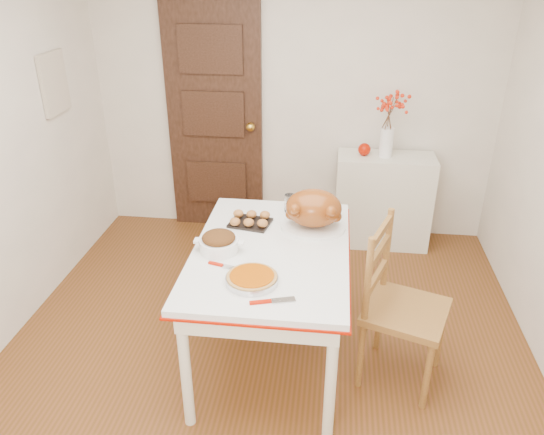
# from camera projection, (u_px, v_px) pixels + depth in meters

# --- Properties ---
(floor) EXTENTS (3.50, 4.00, 0.00)m
(floor) POSITION_uv_depth(u_px,v_px,m) (263.00, 369.00, 3.34)
(floor) COLOR #523110
(floor) RESTS_ON ground
(wall_back) EXTENTS (3.50, 0.00, 2.50)m
(wall_back) POSITION_uv_depth(u_px,v_px,m) (293.00, 97.00, 4.55)
(wall_back) COLOR beige
(wall_back) RESTS_ON ground
(door_back) EXTENTS (0.85, 0.06, 2.06)m
(door_back) POSITION_uv_depth(u_px,v_px,m) (215.00, 120.00, 4.70)
(door_back) COLOR #3F2419
(door_back) RESTS_ON ground
(photo_board) EXTENTS (0.03, 0.35, 0.45)m
(photo_board) POSITION_uv_depth(u_px,v_px,m) (54.00, 83.00, 3.92)
(photo_board) COLOR beige
(photo_board) RESTS_ON ground
(sideboard) EXTENTS (0.83, 0.37, 0.83)m
(sideboard) POSITION_uv_depth(u_px,v_px,m) (383.00, 200.00, 4.64)
(sideboard) COLOR beige
(sideboard) RESTS_ON floor
(kitchen_table) EXTENTS (0.93, 1.35, 0.81)m
(kitchen_table) POSITION_uv_depth(u_px,v_px,m) (271.00, 305.00, 3.27)
(kitchen_table) COLOR silver
(kitchen_table) RESTS_ON floor
(chair_oak) EXTENTS (0.58, 0.58, 1.03)m
(chair_oak) POSITION_uv_depth(u_px,v_px,m) (407.00, 308.00, 3.07)
(chair_oak) COLOR olive
(chair_oak) RESTS_ON floor
(berry_vase) EXTENTS (0.27, 0.27, 0.51)m
(berry_vase) POSITION_uv_depth(u_px,v_px,m) (388.00, 127.00, 4.35)
(berry_vase) COLOR white
(berry_vase) RESTS_ON sideboard
(apple) EXTENTS (0.11, 0.11, 0.11)m
(apple) POSITION_uv_depth(u_px,v_px,m) (364.00, 149.00, 4.46)
(apple) COLOR #A41000
(apple) RESTS_ON sideboard
(turkey_platter) EXTENTS (0.46, 0.39, 0.26)m
(turkey_platter) POSITION_uv_depth(u_px,v_px,m) (314.00, 210.00, 3.26)
(turkey_platter) COLOR #7F360F
(turkey_platter) RESTS_ON kitchen_table
(pumpkin_pie) EXTENTS (0.36, 0.36, 0.06)m
(pumpkin_pie) POSITION_uv_depth(u_px,v_px,m) (252.00, 278.00, 2.76)
(pumpkin_pie) COLOR #9F4200
(pumpkin_pie) RESTS_ON kitchen_table
(stuffing_dish) EXTENTS (0.35, 0.31, 0.11)m
(stuffing_dish) POSITION_uv_depth(u_px,v_px,m) (219.00, 242.00, 3.04)
(stuffing_dish) COLOR #643211
(stuffing_dish) RESTS_ON kitchen_table
(rolls_tray) EXTENTS (0.28, 0.24, 0.07)m
(rolls_tray) POSITION_uv_depth(u_px,v_px,m) (250.00, 219.00, 3.36)
(rolls_tray) COLOR #B96D34
(rolls_tray) RESTS_ON kitchen_table
(pie_server) EXTENTS (0.24, 0.13, 0.01)m
(pie_server) POSITION_uv_depth(u_px,v_px,m) (272.00, 301.00, 2.61)
(pie_server) COLOR silver
(pie_server) RESTS_ON kitchen_table
(carving_knife) EXTENTS (0.25, 0.12, 0.01)m
(carving_knife) POSITION_uv_depth(u_px,v_px,m) (228.00, 267.00, 2.90)
(carving_knife) COLOR silver
(carving_knife) RESTS_ON kitchen_table
(drinking_glass) EXTENTS (0.08, 0.08, 0.12)m
(drinking_glass) POSITION_uv_depth(u_px,v_px,m) (290.00, 203.00, 3.51)
(drinking_glass) COLOR white
(drinking_glass) RESTS_ON kitchen_table
(shaker_pair) EXTENTS (0.09, 0.05, 0.08)m
(shaker_pair) POSITION_uv_depth(u_px,v_px,m) (331.00, 210.00, 3.47)
(shaker_pair) COLOR white
(shaker_pair) RESTS_ON kitchen_table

